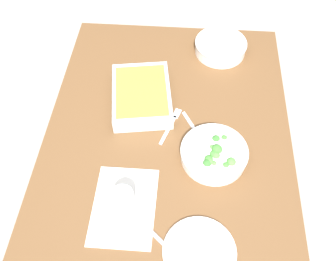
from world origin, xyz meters
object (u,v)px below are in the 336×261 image
(spoon_spare, at_px, (147,229))
(fork_on_table, at_px, (171,124))
(drink_cup, at_px, (123,201))
(broccoli_bowl, at_px, (214,154))
(side_plate, at_px, (199,252))
(spoon_by_broccoli, at_px, (198,134))
(baking_dish, at_px, (142,95))
(spoon_by_stew, at_px, (227,56))
(stew_bowl, at_px, (221,46))

(spoon_spare, xyz_separation_m, fork_on_table, (-0.41, 0.05, -0.00))
(drink_cup, bearing_deg, broccoli_bowl, 125.59)
(broccoli_bowl, height_order, side_plate, broccoli_bowl)
(drink_cup, height_order, spoon_spare, drink_cup)
(broccoli_bowl, relative_size, spoon_by_broccoli, 1.46)
(baking_dish, bearing_deg, drink_cup, -0.72)
(spoon_by_stew, bearing_deg, fork_on_table, -29.35)
(spoon_spare, bearing_deg, spoon_by_stew, 161.81)
(broccoli_bowl, distance_m, drink_cup, 0.35)
(baking_dish, relative_size, spoon_by_stew, 2.40)
(drink_cup, distance_m, spoon_by_broccoli, 0.38)
(broccoli_bowl, height_order, drink_cup, drink_cup)
(spoon_by_broccoli, bearing_deg, fork_on_table, -112.44)
(drink_cup, height_order, fork_on_table, drink_cup)
(baking_dish, relative_size, side_plate, 1.50)
(spoon_spare, bearing_deg, spoon_by_broccoli, 158.79)
(spoon_by_stew, relative_size, fork_on_table, 0.79)
(baking_dish, distance_m, spoon_spare, 0.53)
(spoon_spare, relative_size, fork_on_table, 0.84)
(baking_dish, distance_m, spoon_by_broccoli, 0.27)
(baking_dish, xyz_separation_m, side_plate, (0.58, 0.24, -0.03))
(spoon_by_stew, distance_m, fork_on_table, 0.44)
(spoon_by_broccoli, bearing_deg, baking_dish, -123.62)
(fork_on_table, bearing_deg, spoon_spare, -6.45)
(broccoli_bowl, bearing_deg, fork_on_table, -131.86)
(spoon_by_stew, xyz_separation_m, fork_on_table, (0.38, -0.22, -0.00))
(baking_dish, xyz_separation_m, drink_cup, (0.45, -0.01, 0.00))
(broccoli_bowl, xyz_separation_m, side_plate, (0.33, -0.04, -0.02))
(side_plate, distance_m, fork_on_table, 0.49)
(side_plate, xyz_separation_m, spoon_spare, (-0.06, -0.16, -0.00))
(drink_cup, bearing_deg, spoon_spare, 49.13)
(spoon_by_stew, height_order, spoon_spare, same)
(broccoli_bowl, distance_m, spoon_spare, 0.34)
(fork_on_table, bearing_deg, drink_cup, -20.50)
(drink_cup, distance_m, fork_on_table, 0.37)
(drink_cup, relative_size, spoon_spare, 0.59)
(stew_bowl, xyz_separation_m, side_plate, (0.89, -0.07, -0.03))
(side_plate, bearing_deg, fork_on_table, -166.37)
(side_plate, xyz_separation_m, fork_on_table, (-0.48, -0.12, -0.00))
(stew_bowl, xyz_separation_m, spoon_by_broccoli, (0.45, -0.09, -0.03))
(stew_bowl, height_order, fork_on_table, stew_bowl)
(fork_on_table, bearing_deg, spoon_by_stew, 150.65)
(spoon_by_stew, relative_size, spoon_spare, 0.95)
(baking_dish, relative_size, drink_cup, 3.89)
(spoon_by_broccoli, bearing_deg, broccoli_bowl, 30.24)
(baking_dish, height_order, spoon_spare, baking_dish)
(broccoli_bowl, bearing_deg, spoon_spare, -36.50)
(stew_bowl, bearing_deg, spoon_by_stew, 45.15)
(stew_bowl, distance_m, fork_on_table, 0.45)
(stew_bowl, distance_m, baking_dish, 0.43)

